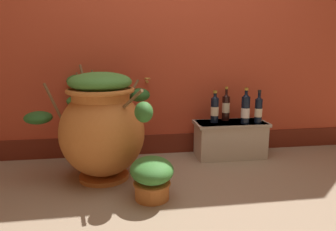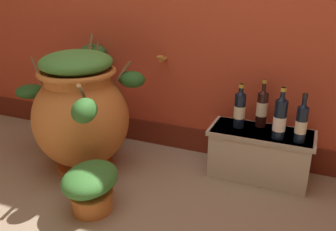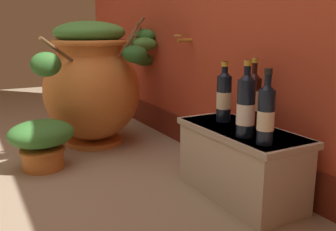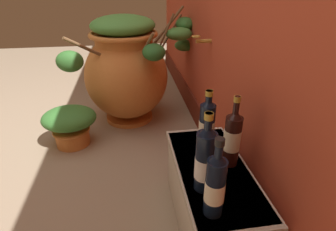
{
  "view_description": "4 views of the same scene",
  "coord_description": "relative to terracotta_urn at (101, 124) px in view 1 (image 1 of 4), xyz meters",
  "views": [
    {
      "loc": [
        -0.48,
        -1.89,
        1.01
      ],
      "look_at": [
        -0.08,
        0.74,
        0.46
      ],
      "focal_mm": 33.62,
      "sensor_mm": 36.0,
      "label": 1
    },
    {
      "loc": [
        0.82,
        -1.32,
        1.29
      ],
      "look_at": [
        -0.03,
        0.67,
        0.45
      ],
      "focal_mm": 37.92,
      "sensor_mm": 36.0,
      "label": 2
    },
    {
      "loc": [
        1.91,
        -0.23,
        0.81
      ],
      "look_at": [
        0.04,
        0.78,
        0.31
      ],
      "focal_mm": 40.66,
      "sensor_mm": 36.0,
      "label": 3
    },
    {
      "loc": [
        1.43,
        0.57,
        1.09
      ],
      "look_at": [
        0.0,
        0.78,
        0.33
      ],
      "focal_mm": 28.25,
      "sensor_mm": 36.0,
      "label": 4
    }
  ],
  "objects": [
    {
      "name": "wine_bottle_right",
      "position": [
        1.29,
        0.27,
        0.04
      ],
      "size": [
        0.08,
        0.08,
        0.33
      ],
      "color": "black",
      "rests_on": "stone_ledge"
    },
    {
      "name": "back_wall",
      "position": [
        0.64,
        0.64,
        0.85
      ],
      "size": [
        4.4,
        0.33,
        2.6
      ],
      "color": "#B74228",
      "rests_on": "ground_plane"
    },
    {
      "name": "wine_bottle_left",
      "position": [
        1.02,
        0.36,
        0.03
      ],
      "size": [
        0.08,
        0.08,
        0.3
      ],
      "color": "black",
      "rests_on": "stone_ledge"
    },
    {
      "name": "stone_ledge",
      "position": [
        1.18,
        0.35,
        -0.26
      ],
      "size": [
        0.68,
        0.31,
        0.34
      ],
      "color": "beige",
      "rests_on": "ground_plane"
    },
    {
      "name": "terracotta_urn",
      "position": [
        0.0,
        0.0,
        0.0
      ],
      "size": [
        0.98,
        1.06,
        0.89
      ],
      "color": "#C17033",
      "rests_on": "ground_plane"
    },
    {
      "name": "ground_plane",
      "position": [
        0.64,
        -0.56,
        -0.44
      ],
      "size": [
        7.0,
        7.0,
        0.0
      ],
      "primitive_type": "plane",
      "color": "gray"
    },
    {
      "name": "wine_bottle_middle",
      "position": [
        1.16,
        0.43,
        0.04
      ],
      "size": [
        0.07,
        0.07,
        0.33
      ],
      "color": "black",
      "rests_on": "stone_ledge"
    },
    {
      "name": "potted_shrub",
      "position": [
        0.35,
        -0.43,
        -0.28
      ],
      "size": [
        0.3,
        0.37,
        0.29
      ],
      "color": "#C17033",
      "rests_on": "ground_plane"
    },
    {
      "name": "wine_bottle_back",
      "position": [
        1.42,
        0.27,
        0.03
      ],
      "size": [
        0.07,
        0.07,
        0.31
      ],
      "color": "black",
      "rests_on": "stone_ledge"
    }
  ]
}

